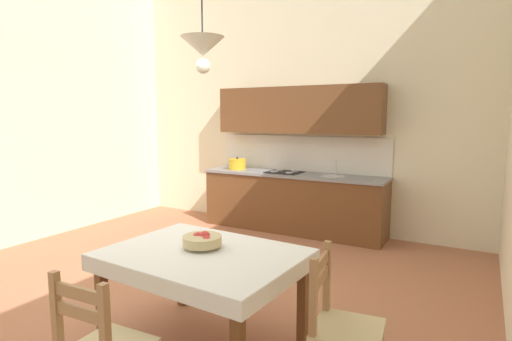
# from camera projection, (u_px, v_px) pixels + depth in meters

# --- Properties ---
(ground_plane) EXTENTS (6.37, 6.72, 0.10)m
(ground_plane) POSITION_uv_depth(u_px,v_px,m) (165.00, 302.00, 4.01)
(ground_plane) COLOR #AD6B4C
(wall_back) EXTENTS (6.37, 0.12, 4.27)m
(wall_back) POSITION_uv_depth(u_px,v_px,m) (296.00, 92.00, 6.41)
(wall_back) COLOR beige
(wall_back) RESTS_ON ground_plane
(kitchen_cabinetry) EXTENTS (2.84, 0.63, 2.20)m
(kitchen_cabinetry) POSITION_uv_depth(u_px,v_px,m) (293.00, 176.00, 6.24)
(kitchen_cabinetry) COLOR brown
(kitchen_cabinetry) RESTS_ON ground_plane
(dining_table) EXTENTS (1.49, 1.13, 0.75)m
(dining_table) POSITION_uv_depth(u_px,v_px,m) (203.00, 266.00, 3.06)
(dining_table) COLOR brown
(dining_table) RESTS_ON ground_plane
(dining_chair_window_side) EXTENTS (0.47, 0.47, 0.93)m
(dining_chair_window_side) POSITION_uv_depth(u_px,v_px,m) (341.00, 327.00, 2.56)
(dining_chair_window_side) COLOR #D1BC89
(dining_chair_window_side) RESTS_ON ground_plane
(fruit_bowl) EXTENTS (0.30, 0.30, 0.12)m
(fruit_bowl) POSITION_uv_depth(u_px,v_px,m) (202.00, 240.00, 3.13)
(fruit_bowl) COLOR tan
(fruit_bowl) RESTS_ON dining_table
(pendant_lamp) EXTENTS (0.32, 0.32, 0.81)m
(pendant_lamp) POSITION_uv_depth(u_px,v_px,m) (203.00, 48.00, 2.97)
(pendant_lamp) COLOR black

